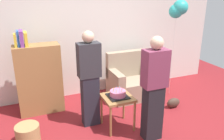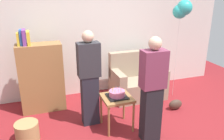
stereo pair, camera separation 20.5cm
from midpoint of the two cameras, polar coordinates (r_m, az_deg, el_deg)
wall_back at (r=5.06m, az=-3.03°, el=9.22°), size 6.00×0.10×2.70m
couch at (r=5.09m, az=7.23°, el=-2.74°), size 1.10×0.70×0.96m
bookshelf at (r=4.55m, az=-15.65°, el=-1.61°), size 0.80×0.36×1.57m
side_table at (r=3.88m, az=2.73°, el=-7.69°), size 0.48×0.48×0.57m
birthday_cake at (r=3.82m, az=2.77°, el=-5.89°), size 0.32×0.32×0.17m
person_blowing_candles at (r=3.87m, az=-4.06°, el=-2.12°), size 0.36×0.22×1.63m
person_holding_cake at (r=3.50m, az=11.44°, el=-4.90°), size 0.36×0.22×1.63m
wicker_basket at (r=3.93m, az=-18.54°, el=-14.08°), size 0.36×0.36×0.30m
handbag at (r=4.79m, az=16.39°, el=-8.08°), size 0.28×0.14×0.20m
balloon_bunch at (r=4.92m, az=17.96°, el=13.87°), size 0.35×0.34×2.03m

